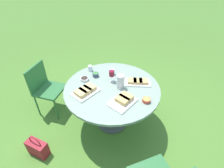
{
  "coord_description": "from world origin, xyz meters",
  "views": [
    {
      "loc": [
        -0.83,
        1.79,
        2.32
      ],
      "look_at": [
        0.0,
        0.0,
        0.82
      ],
      "focal_mm": 28.0,
      "sensor_mm": 36.0,
      "label": 1
    }
  ],
  "objects_px": {
    "chair_near_left": "(45,86)",
    "water_pitcher": "(120,81)",
    "dining_table": "(112,92)",
    "wine_glass": "(112,74)",
    "handbag": "(38,148)"
  },
  "relations": [
    {
      "from": "chair_near_left",
      "to": "dining_table",
      "type": "bearing_deg",
      "value": -171.86
    },
    {
      "from": "water_pitcher",
      "to": "wine_glass",
      "type": "xyz_separation_m",
      "value": [
        0.18,
        -0.08,
        0.03
      ]
    },
    {
      "from": "chair_near_left",
      "to": "water_pitcher",
      "type": "bearing_deg",
      "value": -170.28
    },
    {
      "from": "dining_table",
      "to": "wine_glass",
      "type": "distance_m",
      "value": 0.28
    },
    {
      "from": "dining_table",
      "to": "handbag",
      "type": "relative_size",
      "value": 3.76
    },
    {
      "from": "wine_glass",
      "to": "handbag",
      "type": "distance_m",
      "value": 1.48
    },
    {
      "from": "handbag",
      "to": "chair_near_left",
      "type": "bearing_deg",
      "value": -59.71
    },
    {
      "from": "wine_glass",
      "to": "handbag",
      "type": "xyz_separation_m",
      "value": [
        0.64,
        1.09,
        -0.77
      ]
    },
    {
      "from": "dining_table",
      "to": "chair_near_left",
      "type": "height_order",
      "value": "chair_near_left"
    },
    {
      "from": "water_pitcher",
      "to": "wine_glass",
      "type": "distance_m",
      "value": 0.2
    },
    {
      "from": "chair_near_left",
      "to": "handbag",
      "type": "height_order",
      "value": "chair_near_left"
    },
    {
      "from": "water_pitcher",
      "to": "wine_glass",
      "type": "bearing_deg",
      "value": -25.79
    },
    {
      "from": "chair_near_left",
      "to": "wine_glass",
      "type": "bearing_deg",
      "value": -164.59
    },
    {
      "from": "dining_table",
      "to": "water_pitcher",
      "type": "xyz_separation_m",
      "value": [
        -0.11,
        -0.05,
        0.2
      ]
    },
    {
      "from": "dining_table",
      "to": "chair_near_left",
      "type": "relative_size",
      "value": 1.56
    }
  ]
}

